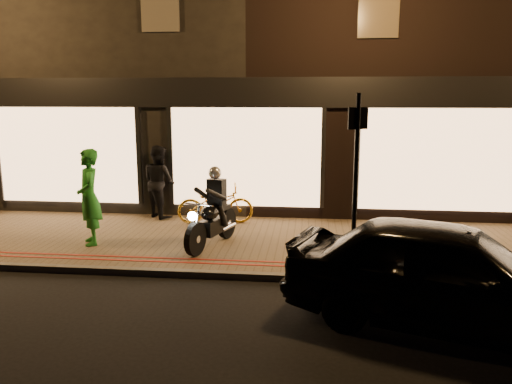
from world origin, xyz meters
The scene contains 11 objects.
ground centered at (0.00, 0.00, 0.00)m, with size 90.00×90.00×0.00m, color black.
sidewalk centered at (0.00, 2.00, 0.06)m, with size 50.00×4.00×0.12m, color brown.
kerb_stone centered at (0.00, 0.05, 0.06)m, with size 50.00×0.14×0.12m, color #59544C.
red_kerb_lines centered at (0.00, 0.55, 0.12)m, with size 50.00×0.26×0.01m.
building_row centered at (0.00, 8.99, 4.25)m, with size 48.00×10.11×8.50m.
motorcycle centered at (-0.35, 1.54, 0.73)m, with size 0.82×1.89×1.59m.
sign_post centered at (2.29, 0.25, 1.80)m, with size 0.33×0.17×3.00m.
bicycle_gold centered at (-0.64, 3.30, 0.58)m, with size 0.62×1.77×0.93m, color gold.
person_green centered at (-2.83, 1.40, 1.08)m, with size 0.70×0.46×1.93m, color #217E24.
person_dark centered at (-2.12, 3.78, 1.01)m, with size 0.86×0.67×1.78m, color black.
parked_car centered at (3.39, -1.38, 0.74)m, with size 1.74×4.32×1.47m, color black.
Camera 1 is at (1.54, -7.93, 3.07)m, focal length 35.00 mm.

